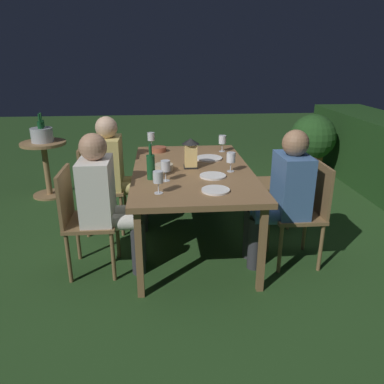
{
  "coord_description": "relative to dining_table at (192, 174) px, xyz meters",
  "views": [
    {
      "loc": [
        3.21,
        -0.27,
        1.7
      ],
      "look_at": [
        0.0,
        0.0,
        0.52
      ],
      "focal_mm": 35.36,
      "sensor_mm": 36.0,
      "label": 1
    }
  ],
  "objects": [
    {
      "name": "ground_plane",
      "position": [
        0.0,
        0.0,
        -0.69
      ],
      "size": [
        16.0,
        16.0,
        0.0
      ],
      "primitive_type": "plane",
      "color": "#26471E"
    },
    {
      "name": "chair_side_left_b",
      "position": [
        0.4,
        -0.91,
        -0.2
      ],
      "size": [
        0.42,
        0.4,
        0.87
      ],
      "color": "brown",
      "rests_on": "ground"
    },
    {
      "name": "chair_side_right_a",
      "position": [
        -0.4,
        0.91,
        -0.2
      ],
      "size": [
        0.42,
        0.4,
        0.87
      ],
      "color": "brown",
      "rests_on": "ground"
    },
    {
      "name": "wine_glass_a",
      "position": [
        -0.81,
        -0.37,
        0.17
      ],
      "size": [
        0.08,
        0.08,
        0.17
      ],
      "color": "silver",
      "rests_on": "dining_table"
    },
    {
      "name": "plate_c",
      "position": [
        0.59,
        0.13,
        0.06
      ],
      "size": [
        0.21,
        0.21,
        0.01
      ],
      "primitive_type": "cylinder",
      "color": "white",
      "rests_on": "dining_table"
    },
    {
      "name": "person_in_blue",
      "position": [
        0.4,
        0.71,
        -0.05
      ],
      "size": [
        0.38,
        0.47,
        1.15
      ],
      "color": "#426699",
      "rests_on": "ground"
    },
    {
      "name": "dining_table",
      "position": [
        0.0,
        0.0,
        0.0
      ],
      "size": [
        1.76,
        1.04,
        0.74
      ],
      "color": "olive",
      "rests_on": "ground"
    },
    {
      "name": "side_table",
      "position": [
        -1.43,
        -1.69,
        -0.23
      ],
      "size": [
        0.54,
        0.54,
        0.69
      ],
      "color": "#937047",
      "rests_on": "ground"
    },
    {
      "name": "bowl_olives",
      "position": [
        -0.65,
        -0.3,
        0.08
      ],
      "size": [
        0.16,
        0.16,
        0.05
      ],
      "color": "#9E5138",
      "rests_on": "dining_table"
    },
    {
      "name": "chair_side_right_b",
      "position": [
        0.4,
        0.91,
        -0.2
      ],
      "size": [
        0.42,
        0.4,
        0.87
      ],
      "color": "brown",
      "rests_on": "ground"
    },
    {
      "name": "ice_bucket",
      "position": [
        -1.43,
        -1.69,
        0.11
      ],
      "size": [
        0.26,
        0.26,
        0.34
      ],
      "color": "#B2B7BF",
      "rests_on": "side_table"
    },
    {
      "name": "chair_side_left_a",
      "position": [
        -0.4,
        -0.91,
        -0.2
      ],
      "size": [
        0.42,
        0.4,
        0.87
      ],
      "color": "brown",
      "rests_on": "ground"
    },
    {
      "name": "green_bottle_on_table",
      "position": [
        0.26,
        -0.36,
        0.16
      ],
      "size": [
        0.07,
        0.07,
        0.29
      ],
      "color": "#195128",
      "rests_on": "dining_table"
    },
    {
      "name": "wine_glass_b",
      "position": [
        0.32,
        -0.24,
        0.17
      ],
      "size": [
        0.08,
        0.08,
        0.17
      ],
      "color": "silver",
      "rests_on": "dining_table"
    },
    {
      "name": "plate_b",
      "position": [
        -0.31,
        0.19,
        0.06
      ],
      "size": [
        0.26,
        0.26,
        0.01
      ],
      "primitive_type": "cylinder",
      "color": "white",
      "rests_on": "dining_table"
    },
    {
      "name": "wine_glass_e",
      "position": [
        0.6,
        -0.3,
        0.17
      ],
      "size": [
        0.08,
        0.08,
        0.17
      ],
      "color": "silver",
      "rests_on": "dining_table"
    },
    {
      "name": "person_in_cream",
      "position": [
        0.4,
        -0.71,
        -0.05
      ],
      "size": [
        0.38,
        0.47,
        1.15
      ],
      "color": "white",
      "rests_on": "ground"
    },
    {
      "name": "bowl_bread",
      "position": [
        0.03,
        -0.25,
        0.08
      ],
      "size": [
        0.16,
        0.16,
        0.06
      ],
      "color": "#BCAD8E",
      "rests_on": "dining_table"
    },
    {
      "name": "person_in_mustard",
      "position": [
        -0.4,
        -0.71,
        -0.05
      ],
      "size": [
        0.38,
        0.47,
        1.15
      ],
      "color": "tan",
      "rests_on": "ground"
    },
    {
      "name": "wine_glass_c",
      "position": [
        -0.6,
        0.37,
        0.17
      ],
      "size": [
        0.08,
        0.08,
        0.17
      ],
      "color": "silver",
      "rests_on": "dining_table"
    },
    {
      "name": "potted_plant_by_hedge",
      "position": [
        -1.91,
        1.88,
        -0.15
      ],
      "size": [
        0.64,
        0.64,
        0.91
      ],
      "color": "#9E5133",
      "rests_on": "ground"
    },
    {
      "name": "wine_glass_d",
      "position": [
        0.11,
        0.33,
        0.17
      ],
      "size": [
        0.08,
        0.08,
        0.17
      ],
      "color": "silver",
      "rests_on": "dining_table"
    },
    {
      "name": "lantern_centerpiece",
      "position": [
        -0.04,
        -0.01,
        0.2
      ],
      "size": [
        0.15,
        0.15,
        0.27
      ],
      "color": "black",
      "rests_on": "dining_table"
    },
    {
      "name": "plate_a",
      "position": [
        0.25,
        0.15,
        0.06
      ],
      "size": [
        0.22,
        0.22,
        0.01
      ],
      "primitive_type": "cylinder",
      "color": "white",
      "rests_on": "dining_table"
    }
  ]
}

